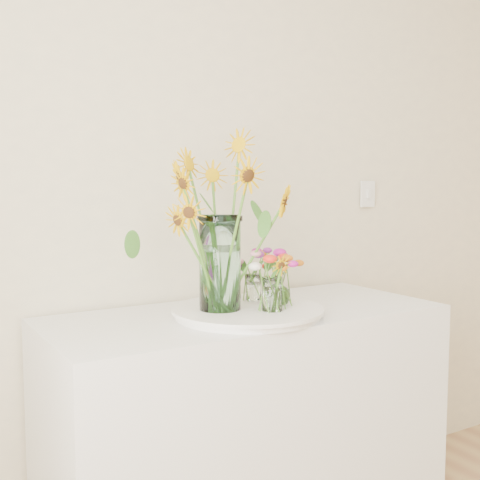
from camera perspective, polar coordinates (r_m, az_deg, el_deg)
The scene contains 10 objects.
counter at distance 2.26m, azimuth 0.66°, elevation -18.00°, with size 1.40×0.60×0.90m, color white.
tray at distance 2.04m, azimuth 0.74°, elevation -6.93°, with size 0.49×0.49×0.03m, color white.
mason_jar at distance 1.99m, azimuth -1.92°, elevation -2.20°, with size 0.14×0.14×0.32m, color #BEF7EC.
sunflower_bouquet at distance 1.97m, azimuth -1.93°, elevation 1.92°, with size 0.84×0.84×0.61m, color #DCA504, non-canonical shape.
small_vase_a at distance 1.98m, azimuth 3.07°, elevation -5.20°, with size 0.07×0.07×0.12m, color white.
wildflower_posy_a at distance 1.98m, azimuth 3.08°, elevation -3.92°, with size 0.19×0.19×0.21m, color #CB6911, non-canonical shape.
small_vase_b at distance 2.09m, azimuth 3.70°, elevation -4.63°, with size 0.08×0.08×0.12m, color white, non-canonical shape.
wildflower_posy_b at distance 2.08m, azimuth 3.71°, elevation -3.41°, with size 0.23×0.23×0.21m, color #CB6911, non-canonical shape.
small_vase_c at distance 2.17m, azimuth 1.30°, elevation -4.54°, with size 0.06×0.06×0.10m, color white.
wildflower_posy_c at distance 2.16m, azimuth 1.30°, elevation -3.36°, with size 0.17×0.17×0.19m, color #CB6911, non-canonical shape.
Camera 1 is at (-1.41, 0.17, 1.35)m, focal length 45.00 mm.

